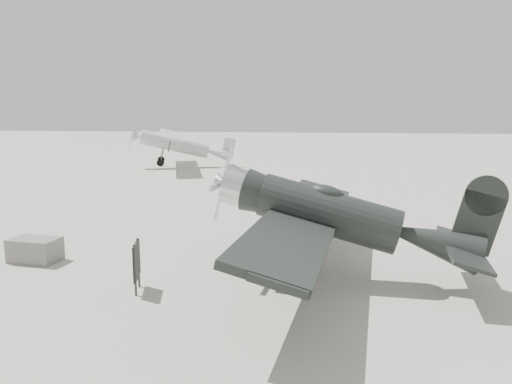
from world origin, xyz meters
The scene contains 5 objects.
ground centered at (0.00, 0.00, 0.00)m, with size 160.00×160.00×0.00m, color #9B998A.
lowwing_monoplane centered at (4.69, -2.62, 1.89)m, with size 7.94×11.10×3.57m.
highwing_monoplane centered at (-7.43, 23.47, 2.12)m, with size 8.55×11.90×3.38m.
equipment_block centered at (-5.16, -2.00, 0.39)m, with size 1.55×0.97×0.77m, color slate.
sign_board centered at (-0.87, -4.18, 0.85)m, with size 0.28×0.97×1.42m.
Camera 1 is at (3.98, -16.76, 5.04)m, focal length 35.00 mm.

